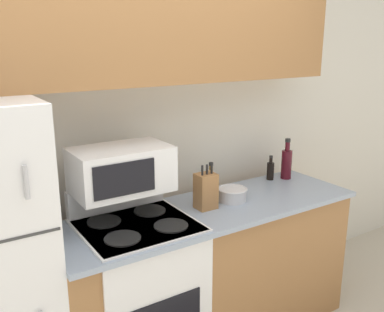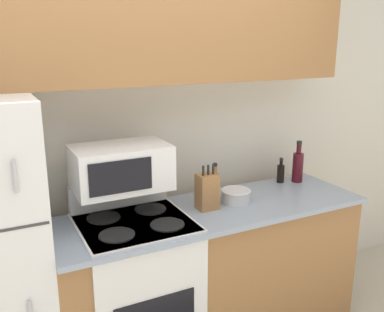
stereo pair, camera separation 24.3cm
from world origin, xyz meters
TOP-DOWN VIEW (x-y plane):
  - wall_back at (0.00, 0.72)m, footprint 8.00×0.05m
  - lower_cabinets at (0.36, 0.28)m, footprint 1.95×0.61m
  - upper_cabinets at (0.00, 0.52)m, footprint 2.67×0.35m
  - stove at (-0.14, 0.27)m, footprint 0.62×0.59m
  - microwave at (-0.17, 0.38)m, footprint 0.53×0.33m
  - knife_block at (0.32, 0.28)m, footprint 0.12×0.10m
  - bowl at (0.53, 0.29)m, footprint 0.19×0.19m
  - bottle_soy_sauce at (1.03, 0.48)m, footprint 0.05×0.05m
  - bottle_wine_red at (1.15, 0.43)m, footprint 0.08×0.08m
  - bottle_vinegar at (0.44, 0.40)m, footprint 0.06×0.06m

SIDE VIEW (x-z plane):
  - lower_cabinets at x=0.36m, z-range 0.00..0.92m
  - stove at x=-0.14m, z-range -0.06..1.03m
  - bowl at x=0.53m, z-range 0.92..1.01m
  - bottle_soy_sauce at x=1.03m, z-range 0.90..1.08m
  - bottle_vinegar at x=0.44m, z-range 0.89..1.13m
  - knife_block at x=0.32m, z-range 0.89..1.17m
  - bottle_wine_red at x=1.15m, z-range 0.89..1.19m
  - microwave at x=-0.17m, z-range 1.10..1.35m
  - wall_back at x=0.00m, z-range 0.00..2.55m
  - upper_cabinets at x=0.00m, z-range 1.67..2.29m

